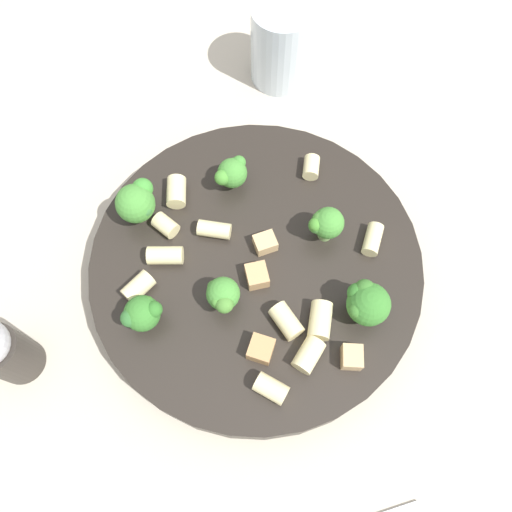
{
  "coord_description": "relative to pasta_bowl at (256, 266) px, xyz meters",
  "views": [
    {
      "loc": [
        0.01,
        0.17,
        0.43
      ],
      "look_at": [
        0.0,
        0.0,
        0.04
      ],
      "focal_mm": 35.0,
      "sensor_mm": 36.0,
      "label": 1
    }
  ],
  "objects": [
    {
      "name": "broccoli_floret_3",
      "position": [
        0.09,
        0.05,
        0.03
      ],
      "size": [
        0.03,
        0.03,
        0.03
      ],
      "color": "#84AD60",
      "rests_on": "pasta_bowl"
    },
    {
      "name": "rigatoni_8",
      "position": [
        0.07,
        -0.07,
        0.02
      ],
      "size": [
        0.02,
        0.03,
        0.02
      ],
      "primitive_type": "cylinder",
      "rotation": [
        1.57,
        0.0,
        3.13
      ],
      "color": "beige",
      "rests_on": "pasta_bowl"
    },
    {
      "name": "pasta_bowl",
      "position": [
        0.0,
        0.0,
        0.0
      ],
      "size": [
        0.29,
        0.29,
        0.03
      ],
      "color": "#28231E",
      "rests_on": "ground_plane"
    },
    {
      "name": "rigatoni_7",
      "position": [
        0.04,
        -0.03,
        0.02
      ],
      "size": [
        0.03,
        0.02,
        0.01
      ],
      "primitive_type": "cylinder",
      "rotation": [
        1.57,
        0.0,
        1.36
      ],
      "color": "beige",
      "rests_on": "pasta_bowl"
    },
    {
      "name": "rigatoni_10",
      "position": [
        -0.06,
        -0.09,
        0.02
      ],
      "size": [
        0.02,
        0.02,
        0.01
      ],
      "primitive_type": "cylinder",
      "rotation": [
        1.57,
        0.0,
        2.96
      ],
      "color": "beige",
      "rests_on": "pasta_bowl"
    },
    {
      "name": "rigatoni_9",
      "position": [
        0.08,
        -0.03,
        0.02
      ],
      "size": [
        0.03,
        0.03,
        0.02
      ],
      "primitive_type": "cylinder",
      "rotation": [
        1.57,
        0.0,
        0.83
      ],
      "color": "beige",
      "rests_on": "pasta_bowl"
    },
    {
      "name": "rigatoni_1",
      "position": [
        -0.02,
        0.06,
        0.02
      ],
      "size": [
        0.03,
        0.03,
        0.02
      ],
      "primitive_type": "cylinder",
      "rotation": [
        1.57,
        0.0,
        0.54
      ],
      "color": "beige",
      "rests_on": "pasta_bowl"
    },
    {
      "name": "broccoli_floret_4",
      "position": [
        -0.08,
        0.05,
        0.04
      ],
      "size": [
        0.03,
        0.04,
        0.04
      ],
      "color": "#84AD60",
      "rests_on": "pasta_bowl"
    },
    {
      "name": "chicken_chunk_2",
      "position": [
        -0.01,
        -0.01,
        0.02
      ],
      "size": [
        0.02,
        0.02,
        0.01
      ],
      "primitive_type": "cube",
      "rotation": [
        0.0,
        0.0,
        0.3
      ],
      "color": "tan",
      "rests_on": "pasta_bowl"
    },
    {
      "name": "drinking_glass",
      "position": [
        -0.04,
        -0.24,
        0.02
      ],
      "size": [
        0.06,
        0.06,
        0.09
      ],
      "color": "silver",
      "rests_on": "ground_plane"
    },
    {
      "name": "rigatoni_5",
      "position": [
        -0.04,
        0.09,
        0.02
      ],
      "size": [
        0.03,
        0.03,
        0.02
      ],
      "primitive_type": "cylinder",
      "rotation": [
        1.57,
        0.0,
        2.53
      ],
      "color": "beige",
      "rests_on": "pasta_bowl"
    },
    {
      "name": "broccoli_floret_5",
      "position": [
        -0.06,
        -0.02,
        0.04
      ],
      "size": [
        0.03,
        0.03,
        0.04
      ],
      "color": "#84AD60",
      "rests_on": "pasta_bowl"
    },
    {
      "name": "rigatoni_6",
      "position": [
        -0.05,
        0.06,
        0.02
      ],
      "size": [
        0.02,
        0.03,
        0.02
      ],
      "primitive_type": "cylinder",
      "rotation": [
        1.57,
        0.0,
        2.92
      ],
      "color": "beige",
      "rests_on": "pasta_bowl"
    },
    {
      "name": "chicken_chunk_3",
      "position": [
        -0.0,
        0.02,
        0.02
      ],
      "size": [
        0.02,
        0.02,
        0.01
      ],
      "primitive_type": "cube",
      "rotation": [
        0.0,
        0.0,
        1.75
      ],
      "color": "tan",
      "rests_on": "pasta_bowl"
    },
    {
      "name": "rigatoni_0",
      "position": [
        -0.01,
        0.11,
        0.02
      ],
      "size": [
        0.03,
        0.03,
        0.02
      ],
      "primitive_type": "cylinder",
      "rotation": [
        1.57,
        0.0,
        1.01
      ],
      "color": "beige",
      "rests_on": "pasta_bowl"
    },
    {
      "name": "broccoli_floret_0",
      "position": [
        0.1,
        -0.05,
        0.04
      ],
      "size": [
        0.03,
        0.04,
        0.04
      ],
      "color": "#93B766",
      "rests_on": "pasta_bowl"
    },
    {
      "name": "rigatoni_2",
      "position": [
        0.1,
        0.02,
        0.02
      ],
      "size": [
        0.03,
        0.03,
        0.02
      ],
      "primitive_type": "cylinder",
      "rotation": [
        1.57,
        0.0,
        2.35
      ],
      "color": "beige",
      "rests_on": "pasta_bowl"
    },
    {
      "name": "chicken_chunk_0",
      "position": [
        -0.07,
        0.09,
        0.02
      ],
      "size": [
        0.02,
        0.02,
        0.01
      ],
      "primitive_type": "cube",
      "rotation": [
        0.0,
        0.0,
        1.47
      ],
      "color": "tan",
      "rests_on": "pasta_bowl"
    },
    {
      "name": "broccoli_floret_2",
      "position": [
        0.03,
        0.04,
        0.03
      ],
      "size": [
        0.03,
        0.03,
        0.03
      ],
      "color": "#84AD60",
      "rests_on": "pasta_bowl"
    },
    {
      "name": "ground_plane",
      "position": [
        0.0,
        0.0,
        -0.02
      ],
      "size": [
        2.0,
        2.0,
        0.0
      ],
      "primitive_type": "plane",
      "color": "#BCB29E"
    },
    {
      "name": "pepper_shaker",
      "position": [
        0.2,
        0.07,
        0.02
      ],
      "size": [
        0.04,
        0.04,
        0.09
      ],
      "color": "#332D28",
      "rests_on": "ground_plane"
    },
    {
      "name": "broccoli_floret_1",
      "position": [
        0.02,
        -0.08,
        0.03
      ],
      "size": [
        0.03,
        0.03,
        0.03
      ],
      "color": "#84AD60",
      "rests_on": "pasta_bowl"
    },
    {
      "name": "rigatoni_3",
      "position": [
        -0.1,
        -0.01,
        0.02
      ],
      "size": [
        0.02,
        0.03,
        0.01
      ],
      "primitive_type": "cylinder",
      "rotation": [
        1.57,
        0.0,
        2.78
      ],
      "color": "beige",
      "rests_on": "pasta_bowl"
    },
    {
      "name": "rigatoni_4",
      "position": [
        0.08,
        -0.01,
        0.02
      ],
      "size": [
        0.03,
        0.02,
        0.02
      ],
      "primitive_type": "cylinder",
      "rotation": [
        1.57,
        0.0,
        1.52
      ],
      "color": "beige",
      "rests_on": "pasta_bowl"
    },
    {
      "name": "chicken_chunk_1",
      "position": [
        0.0,
        0.08,
        0.02
      ],
      "size": [
        0.02,
        0.02,
        0.01
      ],
      "primitive_type": "cube",
      "rotation": [
        0.0,
        0.0,
        1.2
      ],
      "color": "tan",
      "rests_on": "pasta_bowl"
    }
  ]
}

